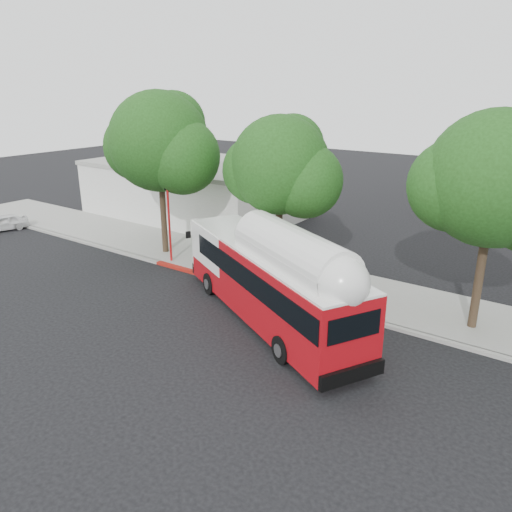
{
  "coord_description": "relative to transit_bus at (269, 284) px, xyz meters",
  "views": [
    {
      "loc": [
        12.57,
        -15.23,
        9.93
      ],
      "look_at": [
        -0.35,
        3.0,
        2.25
      ],
      "focal_mm": 35.0,
      "sensor_mm": 36.0,
      "label": 1
    }
  ],
  "objects": [
    {
      "name": "low_commercial_bldg",
      "position": [
        -15.47,
        12.57,
        0.36
      ],
      "size": [
        16.2,
        10.2,
        4.25
      ],
      "color": "silver",
      "rests_on": "ground"
    },
    {
      "name": "curb_strip",
      "position": [
        -1.47,
        2.47,
        -1.72
      ],
      "size": [
        60.0,
        0.3,
        0.15
      ],
      "primitive_type": "cube",
      "color": "gray",
      "rests_on": "ground"
    },
    {
      "name": "transit_bus",
      "position": [
        0.0,
        0.0,
        0.0
      ],
      "size": [
        12.49,
        8.06,
        3.83
      ],
      "rotation": [
        0.0,
        0.0,
        -0.49
      ],
      "color": "#A60B12",
      "rests_on": "ground"
    },
    {
      "name": "street_tree_mid",
      "position": [
        -2.07,
        4.63,
        4.11
      ],
      "size": [
        5.75,
        5.0,
        8.62
      ],
      "color": "#2D2116",
      "rests_on": "ground"
    },
    {
      "name": "sidewalk",
      "position": [
        -1.47,
        5.07,
        -1.72
      ],
      "size": [
        60.0,
        5.0,
        0.15
      ],
      "primitive_type": "cube",
      "color": "gray",
      "rests_on": "ground"
    },
    {
      "name": "signal_pole",
      "position": [
        -8.96,
        3.03,
        0.59
      ],
      "size": [
        0.13,
        0.44,
        4.64
      ],
      "color": "red",
      "rests_on": "ground"
    },
    {
      "name": "street_tree_right",
      "position": [
        7.97,
        4.43,
        4.46
      ],
      "size": [
        6.21,
        5.4,
        9.18
      ],
      "color": "#2D2116",
      "rests_on": "ground"
    },
    {
      "name": "red_curb_segment",
      "position": [
        -4.47,
        2.47,
        -1.71
      ],
      "size": [
        10.0,
        0.32,
        0.16
      ],
      "primitive_type": "cube",
      "color": "maroon",
      "rests_on": "ground"
    },
    {
      "name": "parked_car",
      "position": [
        -23.75,
        1.1,
        -1.23
      ],
      "size": [
        3.58,
        2.32,
        1.13
      ],
      "primitive_type": "imported",
      "rotation": [
        0.0,
        0.0,
        -0.32
      ],
      "color": "silver",
      "rests_on": "ground"
    },
    {
      "name": "ground",
      "position": [
        -1.47,
        -1.43,
        -1.79
      ],
      "size": [
        120.0,
        120.0,
        0.0
      ],
      "primitive_type": "plane",
      "color": "black",
      "rests_on": "ground"
    },
    {
      "name": "street_tree_left",
      "position": [
        -10.0,
        4.13,
        4.81
      ],
      "size": [
        6.67,
        5.8,
        9.74
      ],
      "color": "#2D2116",
      "rests_on": "ground"
    }
  ]
}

